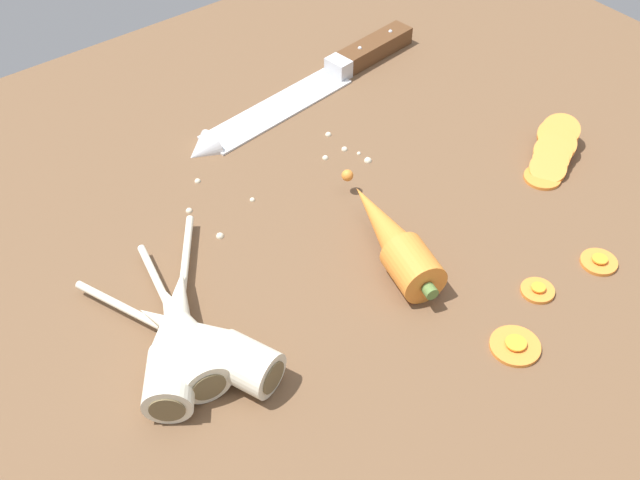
{
  "coord_description": "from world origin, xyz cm",
  "views": [
    {
      "loc": [
        -32.5,
        -43.76,
        53.3
      ],
      "look_at": [
        0.0,
        -2.0,
        1.5
      ],
      "focal_mm": 44.77,
      "sensor_mm": 36.0,
      "label": 1
    }
  ],
  "objects_px": {
    "parsnip_front": "(175,335)",
    "carrot_slice_stray_far": "(515,345)",
    "carrot_slice_stray_near": "(538,289)",
    "carrot_slice_stack": "(553,152)",
    "chefs_knife": "(304,90)",
    "carrot_slice_stray_mid": "(599,261)",
    "whole_carrot": "(392,238)",
    "parsnip_mid_right": "(184,334)",
    "parsnip_mid_left": "(204,343)"
  },
  "relations": [
    {
      "from": "parsnip_front",
      "to": "carrot_slice_stray_far",
      "type": "xyz_separation_m",
      "value": [
        0.22,
        -0.17,
        -0.02
      ]
    },
    {
      "from": "carrot_slice_stray_near",
      "to": "carrot_slice_stack",
      "type": "bearing_deg",
      "value": 36.87
    },
    {
      "from": "chefs_knife",
      "to": "carrot_slice_stack",
      "type": "xyz_separation_m",
      "value": [
        0.13,
        -0.26,
        0.0
      ]
    },
    {
      "from": "chefs_knife",
      "to": "carrot_slice_stack",
      "type": "bearing_deg",
      "value": -62.66
    },
    {
      "from": "parsnip_front",
      "to": "carrot_slice_stray_mid",
      "type": "distance_m",
      "value": 0.39
    },
    {
      "from": "carrot_slice_stray_mid",
      "to": "parsnip_front",
      "type": "bearing_deg",
      "value": 157.01
    },
    {
      "from": "whole_carrot",
      "to": "parsnip_front",
      "type": "relative_size",
      "value": 0.9
    },
    {
      "from": "parsnip_mid_right",
      "to": "parsnip_front",
      "type": "bearing_deg",
      "value": 148.27
    },
    {
      "from": "parsnip_mid_left",
      "to": "carrot_slice_stack",
      "type": "height_order",
      "value": "parsnip_mid_left"
    },
    {
      "from": "whole_carrot",
      "to": "carrot_slice_stray_near",
      "type": "xyz_separation_m",
      "value": [
        0.07,
        -0.12,
        -0.02
      ]
    },
    {
      "from": "carrot_slice_stray_far",
      "to": "carrot_slice_stray_near",
      "type": "bearing_deg",
      "value": 25.69
    },
    {
      "from": "parsnip_front",
      "to": "carrot_slice_stray_mid",
      "type": "xyz_separation_m",
      "value": [
        0.36,
        -0.15,
        -0.02
      ]
    },
    {
      "from": "chefs_knife",
      "to": "carrot_slice_stray_far",
      "type": "distance_m",
      "value": 0.42
    },
    {
      "from": "whole_carrot",
      "to": "carrot_slice_stray_far",
      "type": "distance_m",
      "value": 0.15
    },
    {
      "from": "carrot_slice_stray_mid",
      "to": "carrot_slice_stray_near",
      "type": "bearing_deg",
      "value": 171.22
    },
    {
      "from": "parsnip_mid_right",
      "to": "carrot_slice_stack",
      "type": "xyz_separation_m",
      "value": [
        0.44,
        -0.02,
        -0.01
      ]
    },
    {
      "from": "parsnip_mid_right",
      "to": "carrot_slice_stray_far",
      "type": "relative_size",
      "value": 4.22
    },
    {
      "from": "carrot_slice_stray_near",
      "to": "carrot_slice_stray_far",
      "type": "relative_size",
      "value": 0.71
    },
    {
      "from": "parsnip_mid_right",
      "to": "whole_carrot",
      "type": "bearing_deg",
      "value": -5.92
    },
    {
      "from": "parsnip_mid_left",
      "to": "carrot_slice_stray_mid",
      "type": "height_order",
      "value": "parsnip_mid_left"
    },
    {
      "from": "parsnip_front",
      "to": "carrot_slice_stray_far",
      "type": "distance_m",
      "value": 0.28
    },
    {
      "from": "whole_carrot",
      "to": "parsnip_mid_right",
      "type": "relative_size",
      "value": 0.97
    },
    {
      "from": "parsnip_mid_left",
      "to": "parsnip_mid_right",
      "type": "xyz_separation_m",
      "value": [
        -0.01,
        0.02,
        0.0
      ]
    },
    {
      "from": "chefs_knife",
      "to": "carrot_slice_stray_near",
      "type": "bearing_deg",
      "value": -93.42
    },
    {
      "from": "whole_carrot",
      "to": "parsnip_mid_left",
      "type": "height_order",
      "value": "whole_carrot"
    },
    {
      "from": "chefs_knife",
      "to": "parsnip_front",
      "type": "distance_m",
      "value": 0.39
    },
    {
      "from": "whole_carrot",
      "to": "carrot_slice_stray_near",
      "type": "distance_m",
      "value": 0.14
    },
    {
      "from": "parsnip_mid_right",
      "to": "carrot_slice_stray_near",
      "type": "xyz_separation_m",
      "value": [
        0.28,
        -0.14,
        -0.02
      ]
    },
    {
      "from": "carrot_slice_stack",
      "to": "carrot_slice_stray_far",
      "type": "distance_m",
      "value": 0.26
    },
    {
      "from": "whole_carrot",
      "to": "parsnip_mid_left",
      "type": "distance_m",
      "value": 0.2
    },
    {
      "from": "carrot_slice_stray_far",
      "to": "whole_carrot",
      "type": "bearing_deg",
      "value": 93.59
    },
    {
      "from": "carrot_slice_stray_mid",
      "to": "carrot_slice_stray_far",
      "type": "height_order",
      "value": "same"
    },
    {
      "from": "chefs_knife",
      "to": "whole_carrot",
      "type": "height_order",
      "value": "whole_carrot"
    },
    {
      "from": "carrot_slice_stack",
      "to": "carrot_slice_stray_near",
      "type": "xyz_separation_m",
      "value": [
        -0.16,
        -0.12,
        -0.01
      ]
    },
    {
      "from": "carrot_slice_stray_mid",
      "to": "parsnip_mid_right",
      "type": "bearing_deg",
      "value": 157.16
    },
    {
      "from": "chefs_knife",
      "to": "carrot_slice_stack",
      "type": "relative_size",
      "value": 3.52
    },
    {
      "from": "parsnip_front",
      "to": "carrot_slice_stray_far",
      "type": "bearing_deg",
      "value": -37.4
    },
    {
      "from": "parsnip_mid_right",
      "to": "carrot_slice_stray_far",
      "type": "xyz_separation_m",
      "value": [
        0.22,
        -0.17,
        -0.02
      ]
    },
    {
      "from": "chefs_knife",
      "to": "carrot_slice_stray_near",
      "type": "distance_m",
      "value": 0.38
    },
    {
      "from": "parsnip_mid_right",
      "to": "carrot_slice_stray_mid",
      "type": "height_order",
      "value": "parsnip_mid_right"
    },
    {
      "from": "chefs_knife",
      "to": "parsnip_mid_right",
      "type": "height_order",
      "value": "parsnip_mid_right"
    },
    {
      "from": "whole_carrot",
      "to": "parsnip_mid_left",
      "type": "relative_size",
      "value": 0.88
    },
    {
      "from": "carrot_slice_stack",
      "to": "carrot_slice_stray_mid",
      "type": "relative_size",
      "value": 2.9
    },
    {
      "from": "whole_carrot",
      "to": "carrot_slice_stack",
      "type": "distance_m",
      "value": 0.23
    },
    {
      "from": "parsnip_front",
      "to": "carrot_slice_stray_near",
      "type": "xyz_separation_m",
      "value": [
        0.29,
        -0.14,
        -0.02
      ]
    },
    {
      "from": "parsnip_mid_right",
      "to": "carrot_slice_stray_near",
      "type": "relative_size",
      "value": 5.96
    },
    {
      "from": "carrot_slice_stack",
      "to": "carrot_slice_stray_far",
      "type": "height_order",
      "value": "carrot_slice_stack"
    },
    {
      "from": "parsnip_mid_right",
      "to": "carrot_slice_stack",
      "type": "distance_m",
      "value": 0.44
    },
    {
      "from": "parsnip_mid_left",
      "to": "carrot_slice_stray_far",
      "type": "xyz_separation_m",
      "value": [
        0.21,
        -0.15,
        -0.02
      ]
    },
    {
      "from": "parsnip_front",
      "to": "carrot_slice_stack",
      "type": "distance_m",
      "value": 0.44
    }
  ]
}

